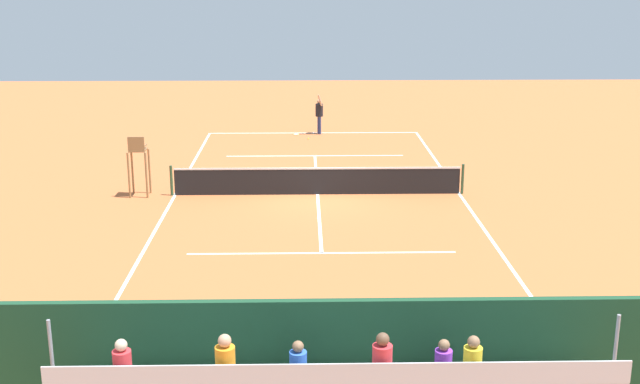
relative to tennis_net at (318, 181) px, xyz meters
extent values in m
plane|color=#BC6033|center=(0.00, 0.00, -0.50)|extent=(60.00, 60.00, 0.00)
cube|color=white|center=(0.00, -11.00, -0.50)|extent=(10.00, 0.10, 0.01)
cube|color=white|center=(0.00, 11.00, -0.50)|extent=(10.00, 0.10, 0.01)
cube|color=white|center=(-5.00, 0.00, -0.50)|extent=(0.10, 22.00, 0.01)
cube|color=white|center=(5.00, 0.00, -0.50)|extent=(0.10, 22.00, 0.01)
cube|color=white|center=(0.00, -6.05, -0.50)|extent=(7.50, 0.10, 0.01)
cube|color=white|center=(0.00, 6.05, -0.50)|extent=(7.50, 0.10, 0.01)
cube|color=white|center=(0.00, 0.00, -0.50)|extent=(0.10, 12.10, 0.01)
cube|color=white|center=(0.00, -11.00, -0.50)|extent=(0.10, 0.30, 0.01)
cube|color=black|center=(0.00, 0.00, -0.05)|extent=(10.00, 0.02, 0.91)
cube|color=white|center=(0.00, 0.00, 0.44)|extent=(10.00, 0.04, 0.06)
cylinder|color=#2D5133|center=(-5.10, 0.00, 0.03)|extent=(0.10, 0.10, 1.07)
cylinder|color=#2D5133|center=(5.10, 0.00, 0.03)|extent=(0.10, 0.10, 1.07)
cube|color=#194228|center=(0.00, 14.00, 0.50)|extent=(18.00, 0.16, 2.00)
cube|color=silver|center=(0.00, 14.80, 0.33)|extent=(8.60, 0.36, 0.04)
cube|color=silver|center=(0.00, 14.98, 0.53)|extent=(8.60, 0.03, 0.36)
cube|color=silver|center=(0.00, 15.60, 0.78)|extent=(8.60, 0.36, 0.04)
cube|color=silver|center=(0.00, 15.78, 0.98)|extent=(8.60, 0.03, 0.36)
cube|color=silver|center=(0.00, 16.40, 1.23)|extent=(8.60, 0.36, 0.04)
cube|color=silver|center=(0.00, 16.58, 1.43)|extent=(8.60, 0.03, 0.36)
cylinder|color=gray|center=(-4.50, 15.50, 0.67)|extent=(0.06, 0.06, 2.35)
cube|color=#2D2D33|center=(-1.88, 14.63, 0.37)|extent=(0.32, 0.40, 0.12)
cylinder|color=purple|center=(-1.88, 14.75, 0.65)|extent=(0.30, 0.30, 0.45)
sphere|color=#8C6647|center=(-1.88, 14.75, 0.98)|extent=(0.20, 0.20, 0.20)
cube|color=#2D2D33|center=(3.38, 15.43, 0.82)|extent=(0.32, 0.40, 0.12)
cylinder|color=red|center=(3.38, 15.55, 1.10)|extent=(0.30, 0.30, 0.45)
sphere|color=beige|center=(3.38, 15.55, 1.43)|extent=(0.20, 0.20, 0.20)
cube|color=#2D2D33|center=(-0.66, 16.23, 1.27)|extent=(0.32, 0.40, 0.12)
cylinder|color=red|center=(-0.66, 16.35, 1.55)|extent=(0.30, 0.30, 0.45)
sphere|color=brown|center=(-0.66, 16.35, 1.88)|extent=(0.20, 0.20, 0.20)
cube|color=#2D2D33|center=(-2.19, 15.43, 0.82)|extent=(0.32, 0.40, 0.12)
cylinder|color=yellow|center=(-2.19, 15.55, 1.10)|extent=(0.30, 0.30, 0.45)
sphere|color=#8C6647|center=(-2.19, 15.55, 1.43)|extent=(0.20, 0.20, 0.20)
cube|color=#2D2D33|center=(0.61, 14.63, 0.37)|extent=(0.32, 0.40, 0.12)
cylinder|color=blue|center=(0.61, 14.75, 0.65)|extent=(0.30, 0.30, 0.45)
sphere|color=#8C6647|center=(0.61, 14.75, 0.98)|extent=(0.20, 0.20, 0.20)
cube|color=#2D2D33|center=(1.67, 16.23, 1.27)|extent=(0.32, 0.40, 0.12)
cylinder|color=orange|center=(1.67, 16.35, 1.55)|extent=(0.30, 0.30, 0.45)
sphere|color=tan|center=(1.67, 16.35, 1.88)|extent=(0.20, 0.20, 0.20)
cylinder|color=olive|center=(5.90, -0.31, 0.30)|extent=(0.07, 0.07, 1.60)
cylinder|color=olive|center=(6.50, -0.31, 0.30)|extent=(0.07, 0.07, 1.60)
cylinder|color=olive|center=(5.90, 0.29, 0.30)|extent=(0.07, 0.07, 1.60)
cylinder|color=olive|center=(6.50, 0.29, 0.30)|extent=(0.07, 0.07, 1.60)
cube|color=olive|center=(6.20, -0.01, 1.13)|extent=(0.56, 0.56, 0.06)
cube|color=olive|center=(6.20, 0.23, 1.40)|extent=(0.56, 0.06, 0.48)
cube|color=olive|center=(5.94, -0.01, 1.28)|extent=(0.04, 0.48, 0.04)
cube|color=olive|center=(6.46, -0.01, 1.28)|extent=(0.04, 0.48, 0.04)
cube|color=#9E754C|center=(-3.17, 13.20, -0.05)|extent=(1.80, 0.40, 0.05)
cylinder|color=#9E754C|center=(-3.92, 13.20, -0.28)|extent=(0.06, 0.06, 0.45)
cylinder|color=#9E754C|center=(-2.42, 13.20, -0.28)|extent=(0.06, 0.06, 0.45)
cube|color=#9E754C|center=(-3.17, 13.38, 0.25)|extent=(1.80, 0.04, 0.36)
cube|color=black|center=(-1.42, 13.40, -0.32)|extent=(0.90, 0.36, 0.36)
cylinder|color=navy|center=(-0.27, -10.91, -0.08)|extent=(0.14, 0.14, 0.85)
cylinder|color=navy|center=(-0.30, -10.69, -0.08)|extent=(0.14, 0.14, 0.85)
cylinder|color=black|center=(-0.28, -10.80, 0.65)|extent=(0.41, 0.41, 0.60)
sphere|color=tan|center=(-0.28, -10.80, 1.06)|extent=(0.22, 0.22, 0.22)
cylinder|color=tan|center=(-0.32, -10.58, 1.15)|extent=(0.26, 0.13, 0.55)
cylinder|color=tan|center=(-0.25, -11.02, 0.68)|extent=(0.10, 0.10, 0.50)
cylinder|color=black|center=(0.58, -10.70, -0.49)|extent=(0.28, 0.12, 0.03)
torus|color=#D8CC4C|center=(0.83, -10.62, -0.49)|extent=(0.38, 0.38, 0.02)
cylinder|color=white|center=(0.83, -10.62, -0.49)|extent=(0.25, 0.25, 0.00)
sphere|color=#CCDB33|center=(0.25, -9.48, -0.47)|extent=(0.07, 0.07, 0.07)
camera|label=1|loc=(0.50, 27.10, 7.13)|focal=44.99mm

